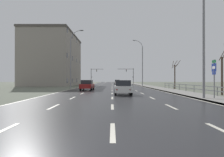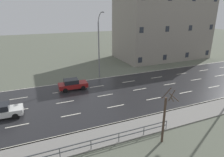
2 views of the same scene
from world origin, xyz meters
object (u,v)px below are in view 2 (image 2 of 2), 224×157
car_near_left (1,111)px  car_distant (73,84)px  street_lamp_left_bank (99,47)px  brick_building (162,27)px

car_near_left → car_distant: (-5.02, 8.72, 0.00)m
street_lamp_left_bank → car_near_left: bearing=-58.7°
street_lamp_left_bank → brick_building: size_ratio=0.51×
car_near_left → street_lamp_left_bank: bearing=122.6°
street_lamp_left_bank → brick_building: brick_building is taller
street_lamp_left_bank → car_near_left: (8.62, -14.17, -4.46)m
car_distant → brick_building: 28.12m
car_distant → brick_building: brick_building is taller
car_near_left → brick_building: brick_building is taller
car_near_left → car_distant: size_ratio=1.00×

